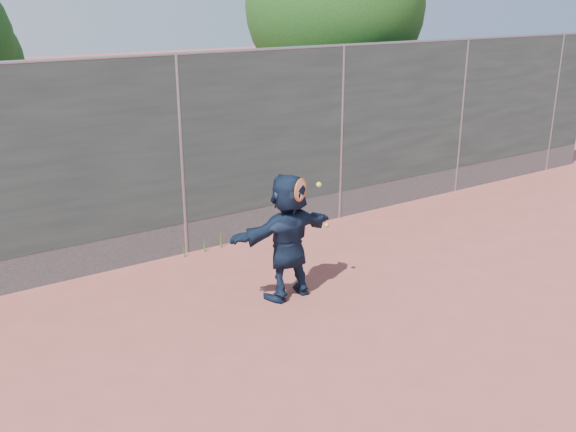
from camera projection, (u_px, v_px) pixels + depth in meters
ground at (321, 351)px, 7.19m from camera, size 80.00×80.00×0.00m
player at (288, 237)px, 8.24m from camera, size 1.58×0.59×1.68m
ball_ground at (326, 225)px, 11.03m from camera, size 0.07×0.07×0.07m
fence at (181, 153)px, 9.42m from camera, size 20.00×0.06×3.03m
swing_action at (302, 191)px, 7.92m from camera, size 0.48×0.16×0.51m
tree_right at (340, 10)px, 13.04m from camera, size 3.78×3.60×5.39m
weed_clump at (207, 243)px, 9.96m from camera, size 0.68×0.07×0.30m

